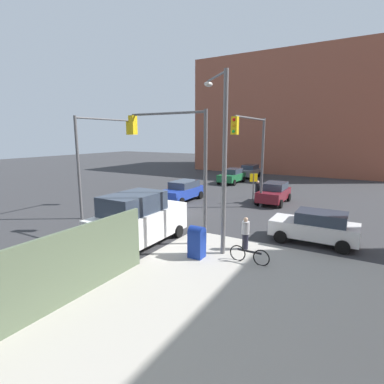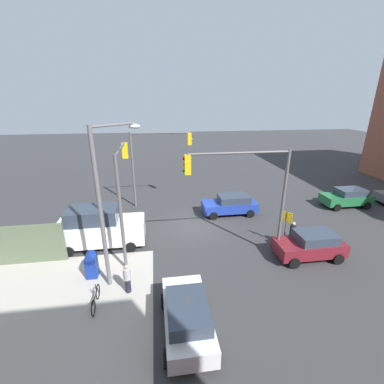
% 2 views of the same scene
% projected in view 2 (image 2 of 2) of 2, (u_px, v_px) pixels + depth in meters
% --- Properties ---
extents(ground_plane, '(120.00, 120.00, 0.00)m').
position_uv_depth(ground_plane, '(193.00, 226.00, 19.34)').
color(ground_plane, '#333335').
extents(traffic_signal_nw_corner, '(5.82, 0.36, 6.50)m').
position_uv_depth(traffic_signal_nw_corner, '(247.00, 184.00, 13.88)').
color(traffic_signal_nw_corner, '#59595B').
rests_on(traffic_signal_nw_corner, ground).
extents(traffic_signal_se_corner, '(5.21, 0.36, 6.50)m').
position_uv_depth(traffic_signal_se_corner, '(156.00, 154.00, 21.62)').
color(traffic_signal_se_corner, '#59595B').
rests_on(traffic_signal_se_corner, ground).
extents(traffic_signal_ne_corner, '(0.36, 4.76, 6.50)m').
position_uv_depth(traffic_signal_ne_corner, '(122.00, 181.00, 14.65)').
color(traffic_signal_ne_corner, '#59595B').
rests_on(traffic_signal_ne_corner, ground).
extents(street_lamp_corner, '(2.08, 1.98, 8.00)m').
position_uv_depth(street_lamp_corner, '(106.00, 197.00, 11.92)').
color(street_lamp_corner, slate).
rests_on(street_lamp_corner, ground).
extents(warning_sign_two_way, '(0.48, 0.48, 2.40)m').
position_uv_depth(warning_sign_two_way, '(286.00, 223.00, 16.17)').
color(warning_sign_two_way, '#4C4C4C').
rests_on(warning_sign_two_way, ground).
extents(mailbox_blue, '(0.56, 0.64, 1.43)m').
position_uv_depth(mailbox_blue, '(91.00, 264.00, 13.58)').
color(mailbox_blue, navy).
rests_on(mailbox_blue, ground).
extents(fire_hydrant, '(0.26, 0.26, 0.94)m').
position_uv_depth(fire_hydrant, '(240.00, 197.00, 23.76)').
color(fire_hydrant, red).
rests_on(fire_hydrant, ground).
extents(sedan_blue, '(4.45, 2.02, 1.62)m').
position_uv_depth(sedan_blue, '(230.00, 204.00, 21.11)').
color(sedan_blue, '#1E389E').
rests_on(sedan_blue, ground).
extents(hatchback_maroon, '(3.99, 2.02, 1.62)m').
position_uv_depth(hatchback_maroon, '(310.00, 245.00, 15.26)').
color(hatchback_maroon, maroon).
rests_on(hatchback_maroon, ground).
extents(sedan_green, '(4.17, 2.02, 1.62)m').
position_uv_depth(sedan_green, '(347.00, 197.00, 22.67)').
color(sedan_green, '#1E6638').
rests_on(sedan_green, ground).
extents(hatchback_white, '(2.02, 4.11, 1.62)m').
position_uv_depth(hatchback_white, '(187.00, 315.00, 10.26)').
color(hatchback_white, white).
rests_on(hatchback_white, ground).
extents(van_white_delivery, '(5.40, 2.32, 2.62)m').
position_uv_depth(van_white_delivery, '(100.00, 227.00, 16.37)').
color(van_white_delivery, white).
rests_on(van_white_delivery, ground).
extents(pedestrian_crossing, '(0.36, 0.36, 1.78)m').
position_uv_depth(pedestrian_crossing, '(292.00, 234.00, 16.27)').
color(pedestrian_crossing, black).
rests_on(pedestrian_crossing, ground).
extents(pedestrian_waiting, '(0.36, 0.36, 1.56)m').
position_uv_depth(pedestrian_waiting, '(127.00, 278.00, 12.44)').
color(pedestrian_waiting, '#B2B2B7').
rests_on(pedestrian_waiting, ground).
extents(bicycle_leaning_on_fence, '(0.05, 1.75, 0.97)m').
position_uv_depth(bicycle_leaning_on_fence, '(96.00, 299.00, 11.76)').
color(bicycle_leaning_on_fence, black).
rests_on(bicycle_leaning_on_fence, ground).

